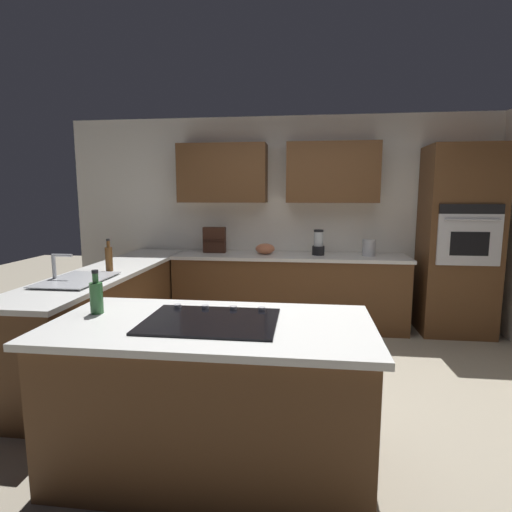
{
  "coord_description": "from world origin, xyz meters",
  "views": [
    {
      "loc": [
        -0.1,
        3.2,
        1.62
      ],
      "look_at": [
        0.43,
        -1.07,
        0.98
      ],
      "focal_mm": 28.52,
      "sensor_mm": 36.0,
      "label": 1
    }
  ],
  "objects_px": {
    "sink_unit": "(76,279)",
    "spice_rack": "(214,240)",
    "cooktop": "(211,321)",
    "mixing_bowl": "(265,249)",
    "wall_oven": "(458,241)",
    "kettle": "(369,248)",
    "oil_bottle": "(96,296)",
    "dish_soap_bottle": "(109,258)",
    "blender": "(318,244)"
  },
  "relations": [
    {
      "from": "oil_bottle",
      "to": "blender",
      "type": "bearing_deg",
      "value": -118.11
    },
    {
      "from": "kettle",
      "to": "dish_soap_bottle",
      "type": "height_order",
      "value": "dish_soap_bottle"
    },
    {
      "from": "sink_unit",
      "to": "spice_rack",
      "type": "xyz_separation_m",
      "value": [
        -0.78,
        -1.85,
        0.14
      ]
    },
    {
      "from": "blender",
      "to": "oil_bottle",
      "type": "relative_size",
      "value": 1.14
    },
    {
      "from": "sink_unit",
      "to": "mixing_bowl",
      "type": "relative_size",
      "value": 2.95
    },
    {
      "from": "spice_rack",
      "to": "kettle",
      "type": "xyz_separation_m",
      "value": [
        -1.9,
        0.05,
        -0.06
      ]
    },
    {
      "from": "cooktop",
      "to": "oil_bottle",
      "type": "xyz_separation_m",
      "value": [
        0.74,
        -0.08,
        0.1
      ]
    },
    {
      "from": "cooktop",
      "to": "mixing_bowl",
      "type": "relative_size",
      "value": 3.2
    },
    {
      "from": "wall_oven",
      "to": "dish_soap_bottle",
      "type": "relative_size",
      "value": 7.01
    },
    {
      "from": "cooktop",
      "to": "mixing_bowl",
      "type": "xyz_separation_m",
      "value": [
        -0.04,
        -2.75,
        0.06
      ]
    },
    {
      "from": "dish_soap_bottle",
      "to": "wall_oven",
      "type": "bearing_deg",
      "value": -160.46
    },
    {
      "from": "cooktop",
      "to": "oil_bottle",
      "type": "relative_size",
      "value": 2.8
    },
    {
      "from": "blender",
      "to": "spice_rack",
      "type": "relative_size",
      "value": 0.96
    },
    {
      "from": "oil_bottle",
      "to": "spice_rack",
      "type": "bearing_deg",
      "value": -92.6
    },
    {
      "from": "mixing_bowl",
      "to": "dish_soap_bottle",
      "type": "xyz_separation_m",
      "value": [
        1.37,
        1.32,
        0.06
      ]
    },
    {
      "from": "sink_unit",
      "to": "kettle",
      "type": "height_order",
      "value": "sink_unit"
    },
    {
      "from": "blender",
      "to": "spice_rack",
      "type": "bearing_deg",
      "value": -2.2
    },
    {
      "from": "blender",
      "to": "oil_bottle",
      "type": "xyz_separation_m",
      "value": [
        1.42,
        2.66,
        -0.03
      ]
    },
    {
      "from": "wall_oven",
      "to": "mixing_bowl",
      "type": "xyz_separation_m",
      "value": [
        2.25,
        -0.03,
        -0.13
      ]
    },
    {
      "from": "oil_bottle",
      "to": "sink_unit",
      "type": "bearing_deg",
      "value": -52.88
    },
    {
      "from": "blender",
      "to": "sink_unit",
      "type": "bearing_deg",
      "value": 40.87
    },
    {
      "from": "sink_unit",
      "to": "spice_rack",
      "type": "bearing_deg",
      "value": -112.84
    },
    {
      "from": "oil_bottle",
      "to": "dish_soap_bottle",
      "type": "bearing_deg",
      "value": -66.08
    },
    {
      "from": "spice_rack",
      "to": "kettle",
      "type": "height_order",
      "value": "spice_rack"
    },
    {
      "from": "wall_oven",
      "to": "kettle",
      "type": "xyz_separation_m",
      "value": [
        1.0,
        -0.03,
        -0.09
      ]
    },
    {
      "from": "mixing_bowl",
      "to": "spice_rack",
      "type": "distance_m",
      "value": 0.66
    },
    {
      "from": "cooktop",
      "to": "kettle",
      "type": "xyz_separation_m",
      "value": [
        -1.29,
        -2.75,
        0.09
      ]
    },
    {
      "from": "spice_rack",
      "to": "mixing_bowl",
      "type": "bearing_deg",
      "value": 175.6
    },
    {
      "from": "mixing_bowl",
      "to": "dish_soap_bottle",
      "type": "height_order",
      "value": "dish_soap_bottle"
    },
    {
      "from": "wall_oven",
      "to": "mixing_bowl",
      "type": "distance_m",
      "value": 2.25
    },
    {
      "from": "blender",
      "to": "mixing_bowl",
      "type": "distance_m",
      "value": 0.65
    },
    {
      "from": "cooktop",
      "to": "dish_soap_bottle",
      "type": "height_order",
      "value": "dish_soap_bottle"
    },
    {
      "from": "dish_soap_bottle",
      "to": "oil_bottle",
      "type": "bearing_deg",
      "value": 113.92
    },
    {
      "from": "blender",
      "to": "mixing_bowl",
      "type": "height_order",
      "value": "blender"
    },
    {
      "from": "sink_unit",
      "to": "blender",
      "type": "relative_size",
      "value": 2.27
    },
    {
      "from": "wall_oven",
      "to": "cooktop",
      "type": "relative_size",
      "value": 2.87
    },
    {
      "from": "cooktop",
      "to": "spice_rack",
      "type": "distance_m",
      "value": 2.87
    },
    {
      "from": "wall_oven",
      "to": "sink_unit",
      "type": "bearing_deg",
      "value": 25.62
    },
    {
      "from": "wall_oven",
      "to": "mixing_bowl",
      "type": "height_order",
      "value": "wall_oven"
    },
    {
      "from": "wall_oven",
      "to": "sink_unit",
      "type": "distance_m",
      "value": 4.08
    },
    {
      "from": "cooktop",
      "to": "oil_bottle",
      "type": "height_order",
      "value": "oil_bottle"
    },
    {
      "from": "sink_unit",
      "to": "blender",
      "type": "xyz_separation_m",
      "value": [
        -2.08,
        -1.8,
        0.11
      ]
    },
    {
      "from": "sink_unit",
      "to": "mixing_bowl",
      "type": "xyz_separation_m",
      "value": [
        -1.43,
        -1.8,
        0.05
      ]
    },
    {
      "from": "sink_unit",
      "to": "oil_bottle",
      "type": "relative_size",
      "value": 2.58
    },
    {
      "from": "blender",
      "to": "dish_soap_bottle",
      "type": "relative_size",
      "value": 0.99
    },
    {
      "from": "sink_unit",
      "to": "mixing_bowl",
      "type": "height_order",
      "value": "sink_unit"
    },
    {
      "from": "sink_unit",
      "to": "oil_bottle",
      "type": "distance_m",
      "value": 1.09
    },
    {
      "from": "sink_unit",
      "to": "blender",
      "type": "distance_m",
      "value": 2.75
    },
    {
      "from": "cooktop",
      "to": "kettle",
      "type": "distance_m",
      "value": 3.04
    },
    {
      "from": "dish_soap_bottle",
      "to": "blender",
      "type": "bearing_deg",
      "value": -146.87
    }
  ]
}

